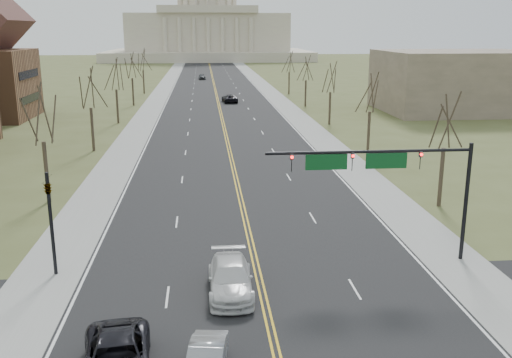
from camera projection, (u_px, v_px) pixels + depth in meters
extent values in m
cube|color=black|center=(216.00, 92.00, 126.48)|extent=(20.00, 380.00, 0.01)
cube|color=black|center=(271.00, 332.00, 26.37)|extent=(120.00, 14.00, 0.01)
cube|color=gray|center=(161.00, 92.00, 125.40)|extent=(4.00, 380.00, 0.03)
cube|color=gray|center=(269.00, 91.00, 127.56)|extent=(4.00, 380.00, 0.03)
cube|color=gold|center=(216.00, 92.00, 126.48)|extent=(0.42, 380.00, 0.01)
cube|color=silver|center=(171.00, 92.00, 125.60)|extent=(0.15, 380.00, 0.01)
cube|color=silver|center=(260.00, 91.00, 127.36)|extent=(0.15, 380.00, 0.01)
cube|color=beige|center=(208.00, 55.00, 260.74)|extent=(90.00, 60.00, 4.00)
cube|color=beige|center=(208.00, 32.00, 258.19)|extent=(70.00, 40.00, 16.00)
cube|color=beige|center=(208.00, 9.00, 236.02)|extent=(42.00, 3.00, 3.00)
cylinder|color=beige|center=(207.00, 0.00, 254.61)|extent=(24.00, 24.00, 12.00)
cylinder|color=black|center=(466.00, 202.00, 33.79)|extent=(0.24, 0.24, 7.20)
cylinder|color=black|center=(370.00, 152.00, 32.43)|extent=(12.00, 0.18, 0.18)
imported|color=black|center=(420.00, 160.00, 32.84)|extent=(0.35, 0.40, 1.10)
sphere|color=#FF0C0C|center=(422.00, 155.00, 32.61)|extent=(0.18, 0.18, 0.18)
imported|color=black|center=(352.00, 161.00, 32.48)|extent=(0.35, 0.40, 1.10)
sphere|color=#FF0C0C|center=(353.00, 156.00, 32.25)|extent=(0.18, 0.18, 0.18)
imported|color=black|center=(291.00, 163.00, 32.17)|extent=(0.35, 0.40, 1.10)
sphere|color=#FF0C0C|center=(292.00, 157.00, 31.94)|extent=(0.18, 0.18, 0.18)
cube|color=#0C4C1E|center=(386.00, 161.00, 32.66)|extent=(2.40, 0.12, 0.90)
cube|color=#0C4C1E|center=(326.00, 162.00, 32.35)|extent=(2.40, 0.12, 0.90)
cylinder|color=black|center=(51.00, 224.00, 31.79)|extent=(0.20, 0.20, 6.00)
imported|color=black|center=(48.00, 187.00, 31.23)|extent=(0.32, 0.36, 0.99)
cylinder|color=#31261D|center=(441.00, 177.00, 44.49)|extent=(0.32, 0.32, 4.68)
cylinder|color=#31261D|center=(47.00, 172.00, 45.52)|extent=(0.32, 0.32, 4.95)
cylinder|color=#31261D|center=(369.00, 132.00, 63.74)|extent=(0.32, 0.32, 4.68)
cylinder|color=#31261D|center=(92.00, 130.00, 64.78)|extent=(0.32, 0.32, 4.95)
cylinder|color=#31261D|center=(330.00, 108.00, 82.99)|extent=(0.32, 0.32, 4.68)
cylinder|color=#31261D|center=(117.00, 106.00, 84.03)|extent=(0.32, 0.32, 4.95)
cylinder|color=#31261D|center=(306.00, 93.00, 102.25)|extent=(0.32, 0.32, 4.68)
cylinder|color=#31261D|center=(133.00, 92.00, 103.28)|extent=(0.32, 0.32, 4.95)
cylinder|color=#31261D|center=(289.00, 83.00, 121.50)|extent=(0.32, 0.32, 4.68)
cylinder|color=#31261D|center=(144.00, 82.00, 122.53)|extent=(0.32, 0.32, 4.95)
cube|color=black|center=(31.00, 98.00, 88.38)|extent=(0.10, 9.80, 1.20)
cube|color=black|center=(29.00, 74.00, 87.44)|extent=(0.10, 9.80, 1.20)
cube|color=brown|center=(458.00, 81.00, 96.06)|extent=(25.00, 20.00, 10.00)
imported|color=silver|center=(230.00, 278.00, 30.05)|extent=(2.34, 5.67, 1.64)
imported|color=black|center=(230.00, 98.00, 108.31)|extent=(3.07, 5.67, 1.51)
imported|color=#45474C|center=(202.00, 77.00, 157.30)|extent=(2.06, 4.65, 1.55)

